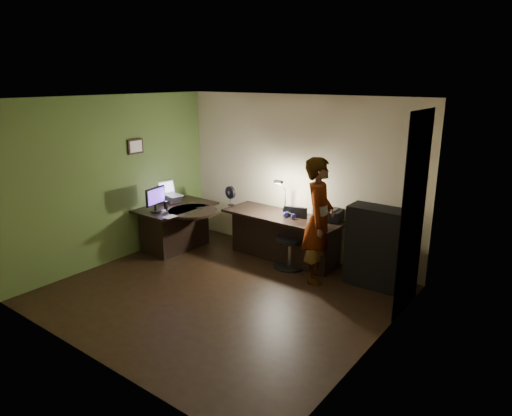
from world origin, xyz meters
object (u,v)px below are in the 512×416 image
Objects in this scene: desk_left at (177,227)px; cabinet at (375,247)px; desk_right at (282,238)px; person at (319,220)px; monitor at (155,203)px; office_chair at (290,239)px.

cabinet is at bearing 12.75° from desk_left.
desk_right is at bearing 179.36° from cabinet.
monitor is at bearing 87.89° from person.
monitor is at bearing -161.71° from cabinet.
person reaches higher than office_chair.
desk_left is 2.98× the size of monitor.
desk_left is 0.72m from monitor.
cabinet is 0.89m from person.
cabinet is 1.25× the size of office_chair.
desk_left is at bearing -179.14° from office_chair.
person is at bearing 9.01° from desk_left.
monitor reaches higher than desk_left.
office_chair is at bearing -172.91° from cabinet.
desk_right is 2.17× the size of office_chair.
person reaches higher than desk_right.
desk_right is 2.19m from monitor.
office_chair is at bearing 15.53° from monitor.
desk_left is at bearing -157.68° from desk_right.
desk_left is 0.72× the size of person.
desk_left is 1.14× the size of cabinet.
desk_left is 3.48m from cabinet.
cabinet is 2.62× the size of monitor.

